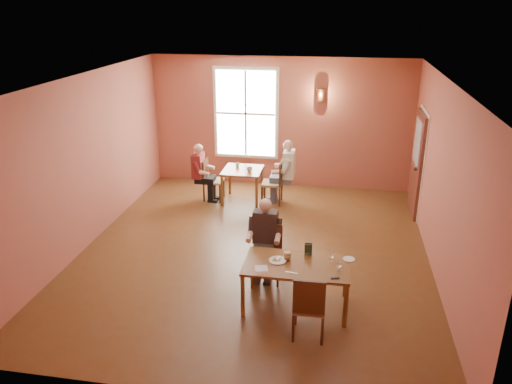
% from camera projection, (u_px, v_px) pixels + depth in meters
% --- Properties ---
extents(ground, '(6.00, 7.00, 0.01)m').
position_uv_depth(ground, '(254.00, 251.00, 8.82)').
color(ground, brown).
rests_on(ground, ground).
extents(wall_back, '(6.00, 0.04, 3.00)m').
position_uv_depth(wall_back, '(280.00, 123.00, 11.50)').
color(wall_back, brown).
rests_on(wall_back, ground).
extents(wall_front, '(6.00, 0.04, 3.00)m').
position_uv_depth(wall_front, '(194.00, 280.00, 5.06)').
color(wall_front, brown).
rests_on(wall_front, ground).
extents(wall_left, '(0.04, 7.00, 3.00)m').
position_uv_depth(wall_left, '(86.00, 162.00, 8.75)').
color(wall_left, brown).
rests_on(wall_left, ground).
extents(wall_right, '(0.04, 7.00, 3.00)m').
position_uv_depth(wall_right, '(442.00, 181.00, 7.80)').
color(wall_right, brown).
rests_on(wall_right, ground).
extents(ceiling, '(6.00, 7.00, 0.04)m').
position_uv_depth(ceiling, '(254.00, 80.00, 7.74)').
color(ceiling, white).
rests_on(ceiling, wall_back).
extents(window, '(1.36, 0.10, 1.96)m').
position_uv_depth(window, '(246.00, 114.00, 11.50)').
color(window, white).
rests_on(window, wall_back).
extents(door, '(0.12, 1.04, 2.10)m').
position_uv_depth(door, '(417.00, 164.00, 10.09)').
color(door, maroon).
rests_on(door, ground).
extents(wall_sconce, '(0.16, 0.16, 0.28)m').
position_uv_depth(wall_sconce, '(321.00, 95.00, 11.01)').
color(wall_sconce, brown).
rests_on(wall_sconce, wall_back).
extents(main_table, '(1.48, 0.84, 0.70)m').
position_uv_depth(main_table, '(296.00, 285.00, 7.12)').
color(main_table, brown).
rests_on(main_table, ground).
extents(chair_diner_main, '(0.39, 0.39, 0.89)m').
position_uv_depth(chair_diner_main, '(268.00, 255.00, 7.76)').
color(chair_diner_main, '#5C2A12').
rests_on(chair_diner_main, ground).
extents(diner_main, '(0.50, 0.50, 1.24)m').
position_uv_depth(diner_main, '(268.00, 246.00, 7.67)').
color(diner_main, black).
rests_on(diner_main, ground).
extents(chair_empty, '(0.41, 0.41, 0.92)m').
position_uv_depth(chair_empty, '(309.00, 305.00, 6.47)').
color(chair_empty, brown).
rests_on(chair_empty, ground).
extents(plate_food, '(0.33, 0.33, 0.03)m').
position_uv_depth(plate_food, '(278.00, 260.00, 7.07)').
color(plate_food, white).
rests_on(plate_food, main_table).
extents(sandwich, '(0.10, 0.10, 0.10)m').
position_uv_depth(sandwich, '(287.00, 256.00, 7.09)').
color(sandwich, tan).
rests_on(sandwich, main_table).
extents(goblet_a, '(0.10, 0.10, 0.19)m').
position_uv_depth(goblet_a, '(331.00, 256.00, 7.01)').
color(goblet_a, white).
rests_on(goblet_a, main_table).
extents(goblet_b, '(0.09, 0.09, 0.16)m').
position_uv_depth(goblet_b, '(339.00, 265.00, 6.79)').
color(goblet_b, silver).
rests_on(goblet_b, main_table).
extents(menu_stand, '(0.11, 0.06, 0.18)m').
position_uv_depth(menu_stand, '(308.00, 249.00, 7.21)').
color(menu_stand, '#243B2B').
rests_on(menu_stand, main_table).
extents(knife, '(0.18, 0.04, 0.00)m').
position_uv_depth(knife, '(292.00, 273.00, 6.77)').
color(knife, white).
rests_on(knife, main_table).
extents(napkin, '(0.21, 0.21, 0.01)m').
position_uv_depth(napkin, '(261.00, 268.00, 6.87)').
color(napkin, white).
rests_on(napkin, main_table).
extents(side_plate, '(0.23, 0.23, 0.01)m').
position_uv_depth(side_plate, '(349.00, 259.00, 7.11)').
color(side_plate, white).
rests_on(side_plate, main_table).
extents(sunglasses, '(0.12, 0.06, 0.01)m').
position_uv_depth(sunglasses, '(335.00, 278.00, 6.62)').
color(sunglasses, black).
rests_on(sunglasses, main_table).
extents(second_table, '(0.83, 0.83, 0.73)m').
position_uv_depth(second_table, '(243.00, 185.00, 10.90)').
color(second_table, brown).
rests_on(second_table, ground).
extents(chair_diner_white, '(0.42, 0.42, 0.95)m').
position_uv_depth(chair_diner_white, '(272.00, 182.00, 10.76)').
color(chair_diner_white, brown).
rests_on(chair_diner_white, ground).
extents(diner_white, '(0.54, 0.54, 1.35)m').
position_uv_depth(diner_white, '(274.00, 174.00, 10.68)').
color(diner_white, silver).
rests_on(diner_white, ground).
extents(chair_diner_maroon, '(0.40, 0.40, 0.90)m').
position_uv_depth(chair_diner_maroon, '(214.00, 180.00, 10.98)').
color(chair_diner_maroon, '#472C12').
rests_on(chair_diner_maroon, ground).
extents(diner_maroon, '(0.49, 0.49, 1.23)m').
position_uv_depth(diner_maroon, '(212.00, 173.00, 10.92)').
color(diner_maroon, '#4D1210').
rests_on(diner_maroon, ground).
extents(cup_a, '(0.16, 0.16, 0.10)m').
position_uv_depth(cup_a, '(250.00, 169.00, 10.63)').
color(cup_a, silver).
rests_on(cup_a, second_table).
extents(cup_b, '(0.11, 0.11, 0.09)m').
position_uv_depth(cup_b, '(237.00, 165.00, 10.92)').
color(cup_b, white).
rests_on(cup_b, second_table).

